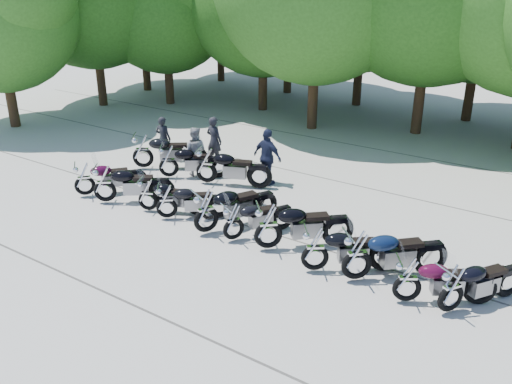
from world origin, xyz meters
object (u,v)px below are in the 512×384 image
Objects in this scene: motorcycle_6 at (268,225)px; motorcycle_8 at (357,254)px; motorcycle_12 at (168,160)px; motorcycle_9 at (408,279)px; motorcycle_1 at (104,183)px; rider_0 at (163,139)px; rider_2 at (267,157)px; motorcycle_3 at (166,200)px; rider_1 at (195,151)px; motorcycle_5 at (233,221)px; motorcycle_10 at (452,287)px; motorcycle_7 at (315,248)px; motorcycle_2 at (147,194)px; motorcycle_11 at (142,150)px; motorcycle_4 at (206,210)px; motorcycle_0 at (84,178)px; motorcycle_13 at (206,164)px; rider_3 at (214,141)px.

motorcycle_8 is at bearing -135.42° from motorcycle_6.
motorcycle_9 is at bearing -142.89° from motorcycle_12.
motorcycle_1 is 9.43m from motorcycle_9.
rider_2 is at bearing 171.59° from rider_0.
motorcycle_3 is 4.00m from rider_2.
rider_0 is 2.01m from rider_1.
motorcycle_5 is 0.93× the size of motorcycle_10.
motorcycle_7 reaches higher than motorcycle_5.
rider_1 reaches higher than motorcycle_2.
motorcycle_10 is at bearing -135.01° from motorcycle_6.
motorcycle_9 is at bearing 153.60° from rider_2.
motorcycle_3 is at bearing 44.84° from motorcycle_8.
motorcycle_5 is at bearing -149.99° from motorcycle_11.
motorcycle_2 is 7.92m from motorcycle_9.
rider_0 reaches higher than motorcycle_11.
motorcycle_9 is (1.26, -0.21, -0.10)m from motorcycle_8.
motorcycle_4 is 6.38m from rider_0.
motorcycle_0 is at bearing 84.65° from rider_0.
motorcycle_10 is 12.19m from rider_0.
motorcycle_6 reaches higher than motorcycle_10.
motorcycle_7 is 1.34× the size of rider_1.
motorcycle_8 is (3.49, -0.03, 0.12)m from motorcycle_5.
motorcycle_11 is at bearing 70.96° from motorcycle_13.
motorcycle_2 is 3.73m from motorcycle_11.
motorcycle_1 is 0.95× the size of motorcycle_8.
rider_1 reaches higher than motorcycle_9.
motorcycle_1 is 0.95× the size of motorcycle_4.
motorcycle_4 is 3.36m from motorcycle_7.
motorcycle_3 is (3.26, 0.20, -0.03)m from motorcycle_0.
motorcycle_2 is 1.22× the size of rider_0.
motorcycle_13 is (-8.74, 2.86, 0.07)m from motorcycle_10.
motorcycle_2 is at bearing 21.61° from motorcycle_4.
motorcycle_7 is at bearing 55.28° from motorcycle_8.
motorcycle_3 is at bearing 112.83° from rider_3.
motorcycle_12 is at bearing 1.46° from motorcycle_3.
motorcycle_6 reaches higher than motorcycle_2.
motorcycle_13 is at bearing 25.35° from motorcycle_7.
motorcycle_10 is (7.97, -0.10, 0.04)m from motorcycle_3.
motorcycle_4 is 1.21× the size of motorcycle_5.
motorcycle_10 is at bearing -152.84° from motorcycle_5.
motorcycle_10 reaches higher than motorcycle_5.
motorcycle_10 reaches higher than motorcycle_0.
motorcycle_9 is (10.36, -0.04, -0.01)m from motorcycle_0.
motorcycle_0 is 3.80m from rider_1.
motorcycle_9 is 0.89m from motorcycle_10.
motorcycle_6 is 1.10× the size of motorcycle_7.
motorcycle_4 is at bearing -163.24° from motorcycle_13.
motorcycle_0 is 11.23m from motorcycle_10.
rider_3 reaches higher than motorcycle_11.
rider_0 is at bearing -4.19° from motorcycle_5.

